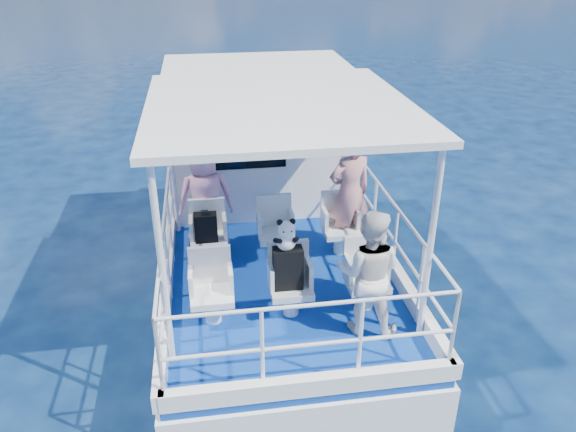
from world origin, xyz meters
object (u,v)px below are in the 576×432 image
object	(u,v)px
backpack_center	(288,268)
panda	(286,234)
passenger_stbd_aft	(369,273)
passenger_port_fwd	(206,198)

from	to	relation	value
backpack_center	panda	xyz separation A→B (m)	(-0.02, -0.00, 0.43)
passenger_stbd_aft	panda	distance (m)	0.98
passenger_port_fwd	backpack_center	world-z (taller)	passenger_port_fwd
passenger_stbd_aft	panda	xyz separation A→B (m)	(-0.84, 0.40, 0.33)
passenger_port_fwd	passenger_stbd_aft	bearing A→B (deg)	124.66
passenger_port_fwd	backpack_center	xyz separation A→B (m)	(0.87, -1.70, -0.15)
backpack_center	passenger_stbd_aft	bearing A→B (deg)	-26.04
passenger_stbd_aft	backpack_center	xyz separation A→B (m)	(-0.82, 0.40, -0.11)
passenger_port_fwd	backpack_center	bearing A→B (deg)	112.98
passenger_stbd_aft	backpack_center	world-z (taller)	passenger_stbd_aft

